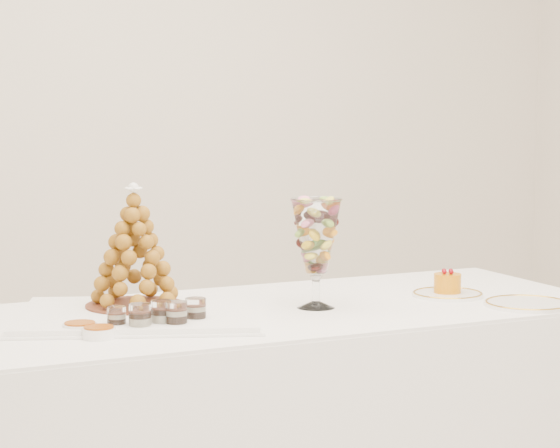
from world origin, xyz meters
name	(u,v)px	position (x,y,z in m)	size (l,w,h in m)	color
buffet_table	(265,439)	(0.03, 0.23, 0.38)	(2.02, 0.85, 0.76)	white
lace_tray	(138,315)	(-0.34, 0.23, 0.77)	(0.63, 0.48, 0.02)	white
macaron_vase	(316,238)	(0.17, 0.19, 0.96)	(0.14, 0.14, 0.31)	white
cake_plate	(448,294)	(0.62, 0.20, 0.76)	(0.21, 0.21, 0.01)	white
spare_plate	(527,304)	(0.74, -0.02, 0.76)	(0.25, 0.25, 0.01)	white
verrine_a	(117,319)	(-0.43, 0.09, 0.79)	(0.05, 0.05, 0.07)	white
verrine_b	(162,315)	(-0.32, 0.07, 0.80)	(0.06, 0.06, 0.08)	white
verrine_c	(196,312)	(-0.22, 0.09, 0.79)	(0.05, 0.05, 0.07)	white
verrine_d	(140,319)	(-0.38, 0.05, 0.80)	(0.06, 0.06, 0.08)	white
verrine_e	(176,316)	(-0.29, 0.04, 0.80)	(0.06, 0.06, 0.08)	white
ramekin_back	(80,329)	(-0.53, 0.10, 0.77)	(0.09, 0.09, 0.03)	white
ramekin_front	(99,333)	(-0.49, 0.04, 0.77)	(0.08, 0.08, 0.03)	white
croquembouche	(134,247)	(-0.32, 0.31, 0.95)	(0.28, 0.28, 0.34)	brown
mousse_cake	(447,283)	(0.62, 0.21, 0.80)	(0.08, 0.08, 0.07)	orange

